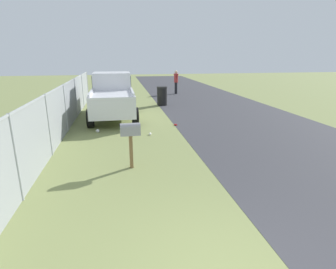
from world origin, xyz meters
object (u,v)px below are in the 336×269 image
object	(u,v)px
pickup_truck	(112,94)
trash_bin	(162,96)
mailbox	(130,132)
pedestrian	(176,80)

from	to	relation	value
pickup_truck	trash_bin	distance (m)	3.97
mailbox	pedestrian	size ratio (longest dim) A/B	0.70
trash_bin	pedestrian	distance (m)	5.04
mailbox	trash_bin	world-z (taller)	mailbox
pickup_truck	pedestrian	distance (m)	8.76
mailbox	pedestrian	xyz separation A→B (m)	(13.77, -4.05, 0.05)
mailbox	pickup_truck	world-z (taller)	pickup_truck
pickup_truck	trash_bin	size ratio (longest dim) A/B	4.38
mailbox	pickup_truck	distance (m)	6.35
trash_bin	pedestrian	size ratio (longest dim) A/B	0.63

